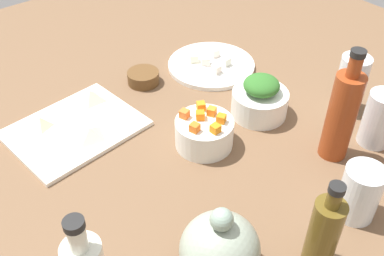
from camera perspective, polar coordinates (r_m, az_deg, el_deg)
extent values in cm
cube|color=brown|center=(100.41, 0.00, -2.85)|extent=(190.00, 190.00, 3.00)
cube|color=white|center=(106.40, -14.62, -0.09)|extent=(30.14, 24.85, 1.00)
cylinder|color=white|center=(125.18, 2.46, 7.99)|extent=(23.80, 23.80, 1.20)
cylinder|color=white|center=(107.51, 8.55, 3.13)|extent=(13.23, 13.23, 6.18)
cylinder|color=white|center=(97.67, 1.56, -0.63)|extent=(12.73, 12.73, 6.43)
cylinder|color=brown|center=(118.73, -6.20, 6.41)|extent=(8.31, 8.31, 3.24)
ellipsoid|color=#919E8B|center=(74.05, 3.53, -15.14)|extent=(13.11, 12.86, 12.03)
sphere|color=gray|center=(68.07, 3.79, -11.52)|extent=(3.67, 3.67, 3.67)
cylinder|color=silver|center=(63.21, -14.35, -13.33)|extent=(2.65, 2.65, 4.49)
cylinder|color=black|center=(61.01, -14.78, -11.72)|extent=(2.94, 2.94, 1.20)
cylinder|color=brown|center=(77.14, 16.31, -12.88)|extent=(5.12, 5.12, 14.28)
cylinder|color=brown|center=(70.64, 17.59, -8.54)|extent=(2.31, 2.31, 3.15)
cylinder|color=black|center=(69.10, 17.95, -7.34)|extent=(2.56, 2.56, 1.20)
cylinder|color=#923917|center=(96.04, 18.39, 1.30)|extent=(5.91, 5.91, 19.79)
cylinder|color=#923917|center=(89.44, 19.97, 7.37)|extent=(2.66, 2.66, 4.38)
cylinder|color=black|center=(88.08, 20.37, 8.89)|extent=(2.95, 2.95, 1.20)
cylinder|color=white|center=(104.42, 22.67, 1.06)|extent=(6.87, 6.87, 12.69)
cylinder|color=white|center=(87.48, 20.52, -7.70)|extent=(7.31, 7.31, 11.13)
cylinder|color=white|center=(111.95, 19.49, 5.25)|extent=(6.86, 6.86, 14.25)
cube|color=orange|center=(96.01, 0.92, 1.72)|extent=(2.50, 2.50, 1.80)
cube|color=orange|center=(92.60, 0.34, 0.05)|extent=(2.20, 2.20, 1.80)
cube|color=orange|center=(98.40, 1.14, 2.80)|extent=(2.43, 2.43, 1.80)
cube|color=orange|center=(96.98, 2.52, 2.13)|extent=(2.46, 2.46, 1.80)
cube|color=orange|center=(96.18, -0.99, 1.80)|extent=(2.27, 2.27, 1.80)
cube|color=orange|center=(95.11, 3.74, 1.20)|extent=(2.44, 2.44, 1.80)
cube|color=orange|center=(92.47, 2.99, -0.08)|extent=(1.91, 1.91, 1.80)
ellipsoid|color=#2E6725|center=(104.56, 8.82, 5.39)|extent=(12.02, 12.01, 4.10)
cube|color=white|center=(123.89, 4.30, 8.46)|extent=(2.32, 2.32, 2.20)
cube|color=silver|center=(120.39, 3.07, 7.50)|extent=(2.48, 2.48, 2.20)
cube|color=white|center=(124.90, 0.26, 8.86)|extent=(3.05, 3.05, 2.20)
cube|color=white|center=(123.77, 1.78, 8.52)|extent=(3.11, 3.11, 2.20)
cube|color=white|center=(127.66, 2.87, 9.55)|extent=(2.48, 2.48, 2.20)
pyramid|color=beige|center=(101.58, -12.81, -0.62)|extent=(7.63, 7.42, 2.59)
pyramid|color=beige|center=(107.71, -18.63, 0.73)|extent=(5.47, 5.58, 2.51)
pyramid|color=beige|center=(112.55, -12.74, 4.03)|extent=(7.59, 7.58, 3.00)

